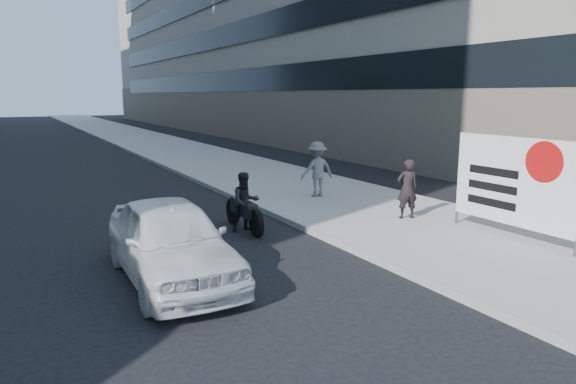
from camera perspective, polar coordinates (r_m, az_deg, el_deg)
ground at (r=8.42m, az=7.37°, el=-11.84°), size 160.00×160.00×0.00m
near_sidewalk at (r=27.81m, az=-10.59°, el=4.08°), size 5.00×120.00×0.15m
near_building at (r=44.46m, az=0.67°, el=19.53°), size 14.00×70.00×20.00m
jogger at (r=15.66m, az=3.25°, el=2.54°), size 1.10×0.66×1.68m
pedestrian_woman at (r=13.20m, az=13.10°, el=0.34°), size 0.63×0.51×1.50m
protest_banner at (r=11.96m, az=23.73°, el=1.08°), size 0.08×3.06×2.20m
white_sedan_near at (r=9.25m, az=-12.88°, el=-5.25°), size 1.77×4.23×1.43m
motorcycle at (r=12.29m, az=-4.81°, el=-1.43°), size 0.72×2.04×1.42m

